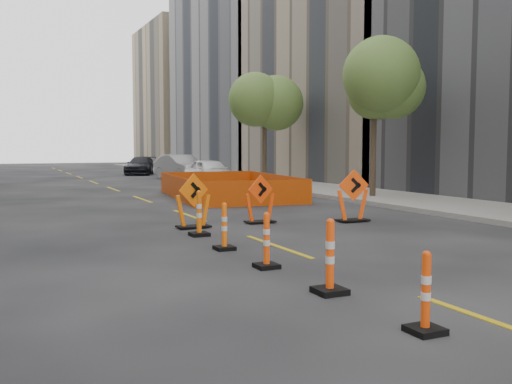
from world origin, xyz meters
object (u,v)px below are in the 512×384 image
channelizer_4 (267,240)px  chevron_sign_center (260,199)px  chevron_sign_right (353,196)px  parked_car_far (141,166)px  channelizer_5 (224,226)px  chevron_sign_left (193,201)px  parked_car_mid (181,167)px  channelizer_3 (330,256)px  channelizer_2 (426,292)px  channelizer_6 (199,213)px  parked_car_near (210,172)px

channelizer_4 → chevron_sign_center: bearing=65.8°
chevron_sign_right → parked_car_far: size_ratio=0.32×
channelizer_5 → chevron_sign_left: 3.29m
chevron_sign_left → parked_car_mid: size_ratio=0.30×
chevron_sign_left → channelizer_3: bearing=-105.0°
chevron_sign_left → parked_car_mid: bearing=61.2°
channelizer_2 → parked_car_mid: parked_car_mid is taller
channelizer_4 → parked_car_far: bearing=80.0°
channelizer_4 → channelizer_6: 3.92m
channelizer_5 → chevron_sign_center: size_ratio=0.73×
channelizer_2 → chevron_sign_center: 9.56m
channelizer_2 → chevron_sign_center: (2.30, 9.27, 0.20)m
parked_car_mid → channelizer_2: bearing=-111.9°
chevron_sign_center → parked_car_mid: bearing=68.8°
channelizer_6 → chevron_sign_left: bearing=77.3°
chevron_sign_center → channelizer_5: bearing=-135.2°
channelizer_5 → chevron_sign_center: bearing=54.5°
channelizer_4 → channelizer_6: (0.12, 3.91, 0.05)m
channelizer_3 → chevron_sign_right: bearing=53.1°
chevron_sign_left → parked_car_far: (5.55, 28.76, -0.04)m
channelizer_2 → channelizer_6: channelizer_6 is taller
parked_car_mid → parked_car_near: bearing=-98.9°
channelizer_2 → channelizer_3: (-0.05, 1.96, 0.07)m
chevron_sign_left → chevron_sign_right: chevron_sign_right is taller
chevron_sign_right → parked_car_mid: (1.73, 21.64, 0.06)m
channelizer_2 → parked_car_mid: (6.54, 30.07, 0.32)m
channelizer_4 → parked_car_near: bearing=72.3°
channelizer_2 → channelizer_4: 3.91m
channelizer_2 → chevron_sign_right: size_ratio=0.64×
parked_car_near → channelizer_4: bearing=-111.0°
channelizer_3 → parked_car_far: 36.41m
channelizer_2 → channelizer_3: bearing=91.3°
channelizer_5 → chevron_sign_center: chevron_sign_center is taller
channelizer_3 → channelizer_2: bearing=-88.7°
channelizer_4 → parked_car_far: 34.49m
chevron_sign_center → chevron_sign_right: chevron_sign_right is taller
channelizer_3 → parked_car_mid: bearing=76.8°
channelizer_2 → chevron_sign_left: 9.13m
channelizer_2 → chevron_sign_right: bearing=60.3°
channelizer_3 → parked_car_far: parked_car_far is taller
channelizer_2 → parked_car_far: parked_car_far is taller
channelizer_2 → chevron_sign_left: bearing=88.1°
chevron_sign_right → channelizer_6: bearing=-160.1°
channelizer_5 → parked_car_far: size_ratio=0.21×
channelizer_3 → channelizer_6: bearing=89.5°
channelizer_3 → parked_car_near: size_ratio=0.26×
chevron_sign_center → channelizer_2: bearing=-113.6°
channelizer_3 → channelizer_6: (0.05, 5.87, -0.00)m
channelizer_5 → chevron_sign_left: chevron_sign_left is taller
channelizer_6 → chevron_sign_center: bearing=32.3°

